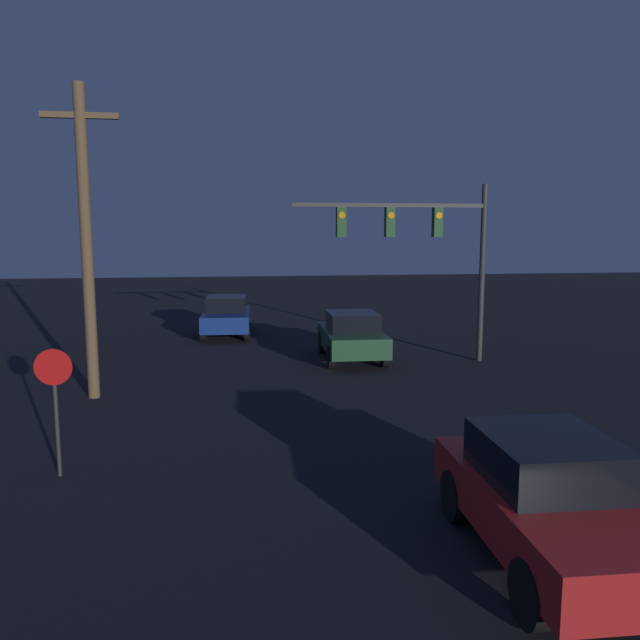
# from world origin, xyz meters

# --- Properties ---
(car_near) EXTENTS (1.97, 4.03, 1.57)m
(car_near) POSITION_xyz_m (2.04, 8.13, 0.81)
(car_near) COLOR #B21E1E
(car_near) RESTS_ON ground_plane
(car_mid) EXTENTS (1.97, 4.03, 1.57)m
(car_mid) POSITION_xyz_m (2.02, 20.68, 0.81)
(car_mid) COLOR #1E4728
(car_mid) RESTS_ON ground_plane
(car_far) EXTENTS (2.01, 4.05, 1.57)m
(car_far) POSITION_xyz_m (-1.98, 26.12, 0.81)
(car_far) COLOR navy
(car_far) RESTS_ON ground_plane
(traffic_signal_mast) EXTENTS (6.15, 0.30, 5.59)m
(traffic_signal_mast) POSITION_xyz_m (4.18, 20.00, 3.90)
(traffic_signal_mast) COLOR #2D2D2D
(traffic_signal_mast) RESTS_ON ground_plane
(stop_sign) EXTENTS (0.61, 0.07, 2.20)m
(stop_sign) POSITION_xyz_m (-4.80, 11.89, 1.51)
(stop_sign) COLOR #2D2D2D
(stop_sign) RESTS_ON ground_plane
(utility_pole) EXTENTS (1.80, 0.28, 7.60)m
(utility_pole) POSITION_xyz_m (-5.28, 17.10, 3.97)
(utility_pole) COLOR brown
(utility_pole) RESTS_ON ground_plane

